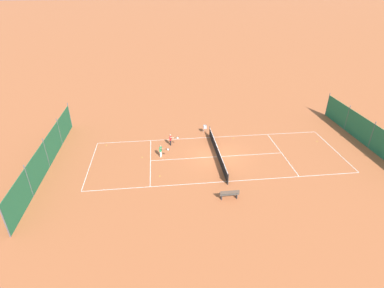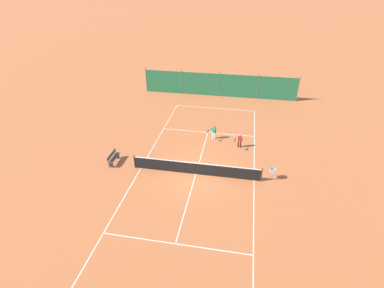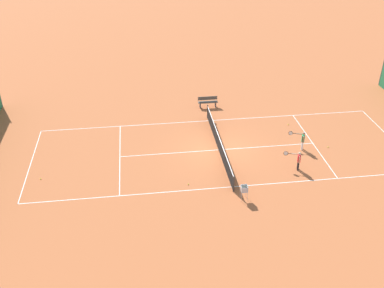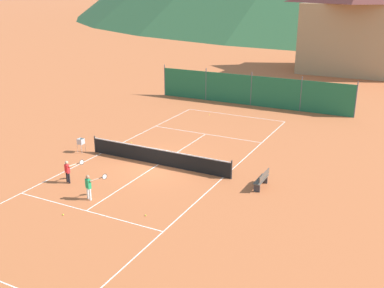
{
  "view_description": "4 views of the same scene",
  "coord_description": "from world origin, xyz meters",
  "px_view_note": "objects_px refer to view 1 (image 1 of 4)",
  "views": [
    {
      "loc": [
        24.26,
        -5.26,
        14.79
      ],
      "look_at": [
        -0.5,
        -2.41,
        1.27
      ],
      "focal_mm": 28.0,
      "sensor_mm": 36.0,
      "label": 1
    },
    {
      "loc": [
        -2.88,
        17.12,
        12.65
      ],
      "look_at": [
        0.64,
        -1.94,
        1.3
      ],
      "focal_mm": 28.0,
      "sensor_mm": 36.0,
      "label": 2
    },
    {
      "loc": [
        -24.49,
        5.02,
        15.37
      ],
      "look_at": [
        -0.45,
        1.82,
        0.86
      ],
      "focal_mm": 42.0,
      "sensor_mm": 36.0,
      "label": 3
    },
    {
      "loc": [
        12.7,
        -20.59,
        9.69
      ],
      "look_at": [
        1.03,
        2.28,
        0.71
      ],
      "focal_mm": 42.0,
      "sensor_mm": 36.0,
      "label": 4
    }
  ],
  "objects_px": {
    "tennis_ball_alley_left": "(234,138)",
    "tennis_ball_far_corner": "(142,157)",
    "player_far_baseline": "(161,150)",
    "tennis_ball_by_net_right": "(160,176)",
    "courtside_bench": "(229,194)",
    "tennis_ball_service_box": "(107,145)",
    "tennis_ball_alley_right": "(317,141)",
    "player_far_service": "(171,139)",
    "tennis_net": "(218,152)",
    "ball_hopper": "(205,127)"
  },
  "relations": [
    {
      "from": "tennis_ball_alley_left",
      "to": "tennis_ball_far_corner",
      "type": "height_order",
      "value": "same"
    },
    {
      "from": "player_far_baseline",
      "to": "tennis_ball_by_net_right",
      "type": "relative_size",
      "value": 19.29
    },
    {
      "from": "tennis_ball_by_net_right",
      "to": "courtside_bench",
      "type": "height_order",
      "value": "courtside_bench"
    },
    {
      "from": "tennis_ball_service_box",
      "to": "player_far_baseline",
      "type": "bearing_deg",
      "value": 62.25
    },
    {
      "from": "player_far_baseline",
      "to": "tennis_ball_service_box",
      "type": "xyz_separation_m",
      "value": [
        -2.91,
        -5.54,
        -0.71
      ]
    },
    {
      "from": "player_far_baseline",
      "to": "tennis_ball_alley_right",
      "type": "xyz_separation_m",
      "value": [
        -1.27,
        16.38,
        -0.71
      ]
    },
    {
      "from": "tennis_ball_alley_left",
      "to": "tennis_ball_service_box",
      "type": "bearing_deg",
      "value": -89.82
    },
    {
      "from": "player_far_service",
      "to": "tennis_ball_service_box",
      "type": "distance_m",
      "value": 6.66
    },
    {
      "from": "tennis_net",
      "to": "tennis_ball_far_corner",
      "type": "distance_m",
      "value": 7.25
    },
    {
      "from": "player_far_service",
      "to": "tennis_ball_alley_left",
      "type": "distance_m",
      "value": 6.83
    },
    {
      "from": "player_far_baseline",
      "to": "tennis_ball_alley_left",
      "type": "bearing_deg",
      "value": 110.74
    },
    {
      "from": "ball_hopper",
      "to": "courtside_bench",
      "type": "distance_m",
      "value": 11.64
    },
    {
      "from": "ball_hopper",
      "to": "tennis_ball_far_corner",
      "type": "bearing_deg",
      "value": -55.62
    },
    {
      "from": "tennis_ball_far_corner",
      "to": "tennis_ball_alley_left",
      "type": "bearing_deg",
      "value": 106.75
    },
    {
      "from": "tennis_ball_by_net_right",
      "to": "tennis_ball_alley_left",
      "type": "bearing_deg",
      "value": 127.95
    },
    {
      "from": "player_far_baseline",
      "to": "courtside_bench",
      "type": "distance_m",
      "value": 8.59
    },
    {
      "from": "player_far_baseline",
      "to": "tennis_ball_by_net_right",
      "type": "bearing_deg",
      "value": -3.71
    },
    {
      "from": "tennis_ball_alley_left",
      "to": "tennis_net",
      "type": "bearing_deg",
      "value": -34.54
    },
    {
      "from": "player_far_baseline",
      "to": "tennis_ball_alley_left",
      "type": "height_order",
      "value": "player_far_baseline"
    },
    {
      "from": "tennis_ball_alley_right",
      "to": "player_far_baseline",
      "type": "bearing_deg",
      "value": -85.57
    },
    {
      "from": "tennis_ball_alley_left",
      "to": "ball_hopper",
      "type": "distance_m",
      "value": 3.41
    },
    {
      "from": "tennis_ball_alley_right",
      "to": "courtside_bench",
      "type": "relative_size",
      "value": 0.04
    },
    {
      "from": "player_far_baseline",
      "to": "tennis_ball_far_corner",
      "type": "height_order",
      "value": "player_far_baseline"
    },
    {
      "from": "ball_hopper",
      "to": "tennis_net",
      "type": "bearing_deg",
      "value": 4.48
    },
    {
      "from": "player_far_baseline",
      "to": "ball_hopper",
      "type": "relative_size",
      "value": 1.43
    },
    {
      "from": "tennis_net",
      "to": "tennis_ball_service_box",
      "type": "relative_size",
      "value": 139.09
    },
    {
      "from": "tennis_ball_far_corner",
      "to": "tennis_ball_alley_right",
      "type": "height_order",
      "value": "same"
    },
    {
      "from": "player_far_service",
      "to": "tennis_ball_far_corner",
      "type": "xyz_separation_m",
      "value": [
        2.19,
        -2.9,
        -0.68
      ]
    },
    {
      "from": "tennis_net",
      "to": "ball_hopper",
      "type": "height_order",
      "value": "tennis_net"
    },
    {
      "from": "tennis_ball_service_box",
      "to": "courtside_bench",
      "type": "xyz_separation_m",
      "value": [
        9.86,
        10.59,
        0.42
      ]
    },
    {
      "from": "tennis_ball_alley_left",
      "to": "tennis_ball_alley_right",
      "type": "bearing_deg",
      "value": 78.88
    },
    {
      "from": "tennis_ball_alley_left",
      "to": "ball_hopper",
      "type": "height_order",
      "value": "ball_hopper"
    },
    {
      "from": "tennis_ball_far_corner",
      "to": "tennis_ball_by_net_right",
      "type": "height_order",
      "value": "same"
    },
    {
      "from": "tennis_net",
      "to": "tennis_ball_alley_left",
      "type": "bearing_deg",
      "value": 145.46
    },
    {
      "from": "tennis_net",
      "to": "courtside_bench",
      "type": "bearing_deg",
      "value": -2.77
    },
    {
      "from": "tennis_ball_alley_right",
      "to": "tennis_ball_alley_left",
      "type": "bearing_deg",
      "value": -101.12
    },
    {
      "from": "tennis_ball_by_net_right",
      "to": "tennis_ball_service_box",
      "type": "bearing_deg",
      "value": -139.41
    },
    {
      "from": "player_far_baseline",
      "to": "tennis_ball_service_box",
      "type": "relative_size",
      "value": 19.29
    },
    {
      "from": "player_far_baseline",
      "to": "courtside_bench",
      "type": "xyz_separation_m",
      "value": [
        6.94,
        5.05,
        -0.29
      ]
    },
    {
      "from": "tennis_ball_alley_left",
      "to": "courtside_bench",
      "type": "relative_size",
      "value": 0.04
    },
    {
      "from": "tennis_ball_alley_left",
      "to": "tennis_ball_by_net_right",
      "type": "distance_m",
      "value": 10.17
    },
    {
      "from": "tennis_ball_alley_left",
      "to": "tennis_ball_far_corner",
      "type": "bearing_deg",
      "value": -73.25
    },
    {
      "from": "tennis_ball_by_net_right",
      "to": "tennis_ball_far_corner",
      "type": "bearing_deg",
      "value": -154.04
    },
    {
      "from": "tennis_net",
      "to": "ball_hopper",
      "type": "bearing_deg",
      "value": -175.52
    },
    {
      "from": "tennis_ball_alley_left",
      "to": "tennis_ball_far_corner",
      "type": "distance_m",
      "value": 10.08
    },
    {
      "from": "player_far_service",
      "to": "tennis_ball_service_box",
      "type": "bearing_deg",
      "value": -95.78
    },
    {
      "from": "courtside_bench",
      "to": "tennis_net",
      "type": "bearing_deg",
      "value": 177.23
    },
    {
      "from": "tennis_ball_alley_right",
      "to": "tennis_ball_service_box",
      "type": "xyz_separation_m",
      "value": [
        -1.64,
        -21.92,
        0.0
      ]
    },
    {
      "from": "tennis_ball_far_corner",
      "to": "ball_hopper",
      "type": "bearing_deg",
      "value": 124.38
    },
    {
      "from": "tennis_net",
      "to": "ball_hopper",
      "type": "relative_size",
      "value": 10.31
    }
  ]
}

